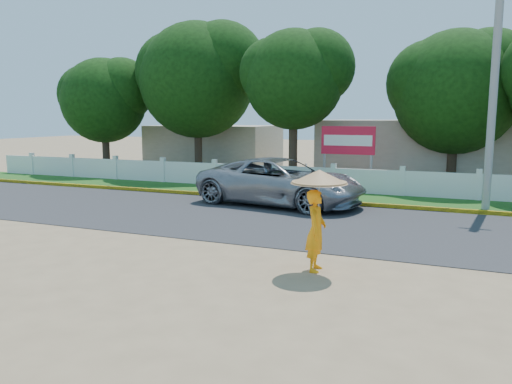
{
  "coord_description": "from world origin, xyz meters",
  "views": [
    {
      "loc": [
        5.25,
        -10.78,
        3.4
      ],
      "look_at": [
        0.0,
        2.0,
        1.3
      ],
      "focal_mm": 35.0,
      "sensor_mm": 36.0,
      "label": 1
    }
  ],
  "objects_px": {
    "utility_pole": "(494,83)",
    "vehicle": "(281,182)",
    "billboard": "(348,144)",
    "monk_with_parasol": "(318,205)"
  },
  "relations": [
    {
      "from": "utility_pole",
      "to": "vehicle",
      "type": "bearing_deg",
      "value": -165.93
    },
    {
      "from": "utility_pole",
      "to": "billboard",
      "type": "height_order",
      "value": "utility_pole"
    },
    {
      "from": "vehicle",
      "to": "billboard",
      "type": "relative_size",
      "value": 2.21
    },
    {
      "from": "monk_with_parasol",
      "to": "billboard",
      "type": "relative_size",
      "value": 0.77
    },
    {
      "from": "utility_pole",
      "to": "monk_with_parasol",
      "type": "height_order",
      "value": "utility_pole"
    },
    {
      "from": "utility_pole",
      "to": "billboard",
      "type": "relative_size",
      "value": 3.1
    },
    {
      "from": "utility_pole",
      "to": "billboard",
      "type": "xyz_separation_m",
      "value": [
        -5.83,
        3.23,
        -2.44
      ]
    },
    {
      "from": "billboard",
      "to": "monk_with_parasol",
      "type": "bearing_deg",
      "value": -80.84
    },
    {
      "from": "utility_pole",
      "to": "monk_with_parasol",
      "type": "xyz_separation_m",
      "value": [
        -3.78,
        -9.43,
        -3.11
      ]
    },
    {
      "from": "utility_pole",
      "to": "billboard",
      "type": "distance_m",
      "value": 7.09
    }
  ]
}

